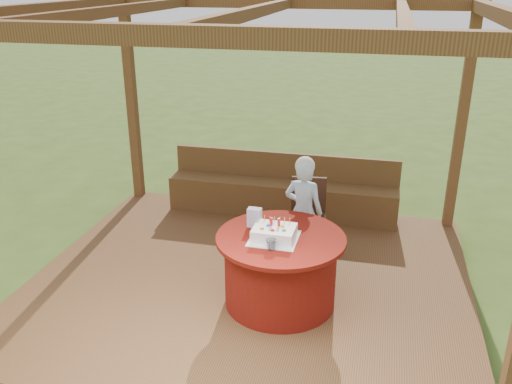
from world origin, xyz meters
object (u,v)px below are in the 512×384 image
at_px(chair, 308,212).
at_px(birthday_cake, 274,233).
at_px(table, 280,269).
at_px(elderly_woman, 303,209).
at_px(bench, 282,195).
at_px(gift_bag, 254,217).
at_px(drinking_glass, 271,245).

bearing_deg(chair, birthday_cake, -96.57).
xyz_separation_m(table, elderly_woman, (0.08, 0.90, 0.25)).
height_order(bench, gift_bag, gift_bag).
height_order(chair, birthday_cake, birthday_cake).
xyz_separation_m(table, drinking_glass, (-0.03, -0.27, 0.40)).
bearing_deg(table, gift_bag, 151.70).
relative_size(bench, chair, 3.55).
relative_size(table, gift_bag, 6.49).
relative_size(table, elderly_woman, 1.01).
bearing_deg(chair, gift_bag, -110.44).
bearing_deg(table, chair, 85.62).
distance_m(table, drinking_glass, 0.48).
bearing_deg(bench, birthday_cake, -81.16).
distance_m(chair, drinking_glass, 1.49).
bearing_deg(gift_bag, chair, 71.75).
relative_size(chair, gift_bag, 4.50).
height_order(birthday_cake, drinking_glass, birthday_cake).
height_order(elderly_woman, gift_bag, elderly_woman).
height_order(chair, gift_bag, gift_bag).
bearing_deg(bench, drinking_glass, -81.49).
bearing_deg(gift_bag, elderly_woman, 66.10).
xyz_separation_m(elderly_woman, birthday_cake, (-0.13, -0.96, 0.15)).
bearing_deg(elderly_woman, table, -94.77).
relative_size(bench, table, 2.47).
distance_m(bench, elderly_woman, 1.31).
bearing_deg(bench, table, -79.51).
xyz_separation_m(bench, drinking_glass, (0.35, -2.35, 0.49)).
bearing_deg(elderly_woman, chair, 86.91).
height_order(bench, chair, chair).
relative_size(elderly_woman, drinking_glass, 12.18).
bearing_deg(chair, bench, 117.77).
bearing_deg(chair, elderly_woman, -93.09).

